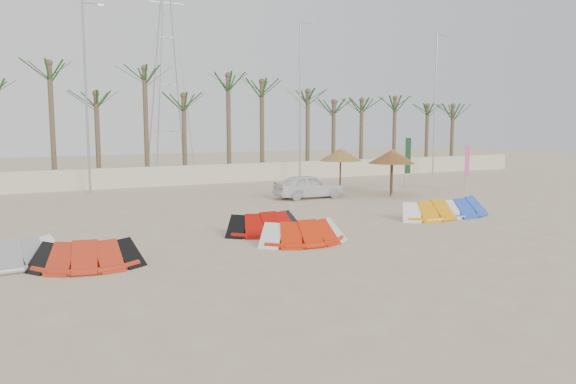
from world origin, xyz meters
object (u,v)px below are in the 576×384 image
kite_red_mid (263,222)px  kite_grey (5,252)px  parasol_right (393,155)px  kite_red_right (300,230)px  kite_blue (458,204)px  car (309,186)px  kite_red_left (85,253)px  kite_orange (428,208)px  parasol_left (340,155)px  parasol_mid (391,157)px

kite_red_mid → kite_grey: bearing=-172.6°
kite_grey → parasol_right: 22.22m
kite_red_right → kite_grey: bearing=173.8°
kite_grey → parasol_right: (20.41, 8.60, 1.84)m
parasol_right → kite_blue: bearing=-103.9°
car → kite_red_left: bearing=130.0°
kite_red_left → kite_red_mid: size_ratio=1.07×
kite_orange → kite_blue: same height
kite_red_left → kite_orange: bearing=8.4°
kite_grey → parasol_left: 19.72m
parasol_left → parasol_right: 3.21m
kite_blue → car: (-3.58, 7.72, 0.24)m
kite_red_mid → kite_red_right: same height
kite_red_mid → parasol_right: size_ratio=1.18×
kite_red_mid → parasol_left: 12.00m
kite_red_right → parasol_mid: parasol_mid is taller
kite_grey → kite_blue: (18.59, 1.25, 0.00)m
kite_red_right → kite_orange: (7.47, 2.03, 0.00)m
kite_blue → car: bearing=114.9°
parasol_left → car: bearing=-171.3°
kite_red_mid → parasol_mid: parasol_mid is taller
kite_red_right → parasol_right: 14.88m
kite_red_mid → kite_orange: (7.93, -0.09, 0.00)m
kite_red_right → car: (5.83, 9.96, 0.24)m
parasol_left → car: parasol_left is taller
kite_grey → kite_red_right: size_ratio=1.05×
kite_red_mid → parasol_right: 13.99m
kite_orange → parasol_right: size_ratio=1.34×
kite_red_mid → parasol_left: size_ratio=1.16×
parasol_mid → car: size_ratio=0.68×
kite_blue → parasol_right: bearing=76.1°
kite_orange → car: 8.10m
kite_red_right → car: 11.55m
kite_red_right → kite_orange: bearing=15.2°
kite_grey → parasol_left: parasol_left is taller
kite_grey → kite_red_left: size_ratio=1.02×
kite_red_left → kite_blue: same height
kite_red_left → kite_red_right: (7.13, 0.14, 0.00)m
kite_red_mid → parasol_right: (11.69, 7.46, 1.84)m
parasol_right → kite_red_right: bearing=-139.5°
kite_orange → kite_blue: (1.94, 0.21, 0.00)m
parasol_left → car: 2.83m
parasol_right → car: parasol_right is taller
kite_blue → parasol_right: size_ratio=1.51×
kite_orange → parasol_left: (0.63, 8.28, 1.90)m
kite_red_left → kite_red_mid: same height
parasol_left → parasol_mid: size_ratio=1.02×
parasol_left → car: (-2.27, -0.35, -1.66)m
kite_blue → kite_red_right: bearing=-166.6°
kite_blue → parasol_mid: (1.02, 6.38, 1.79)m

